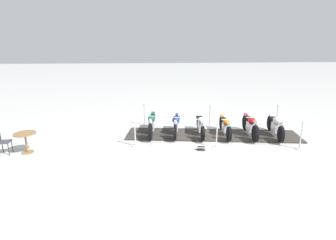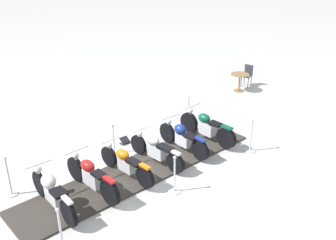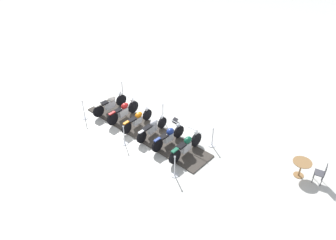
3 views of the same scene
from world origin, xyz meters
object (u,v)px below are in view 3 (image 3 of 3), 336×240
(motorcycle_cream, at_px, (111,103))
(cafe_chair_near_table, at_px, (322,172))
(stanchion_left_front, at_px, (175,170))
(stanchion_right_rear, at_px, (123,93))
(motorcycle_maroon, at_px, (123,111))
(motorcycle_copper, at_px, (138,119))
(stanchion_left_rear, at_px, (84,113))
(motorcycle_forest, at_px, (186,146))
(info_placard, at_px, (175,121))
(stanchion_right_mid, at_px, (163,115))
(cafe_table, at_px, (302,165))
(motorcycle_navy, at_px, (169,136))
(stanchion_right_front, at_px, (212,140))
(motorcycle_chrome, at_px, (153,127))
(stanchion_left_mid, at_px, (124,138))

(motorcycle_cream, height_order, cafe_chair_near_table, motorcycle_cream)
(stanchion_left_front, height_order, stanchion_right_rear, stanchion_right_rear)
(motorcycle_cream, bearing_deg, cafe_chair_near_table, -75.83)
(motorcycle_maroon, height_order, motorcycle_cream, motorcycle_maroon)
(motorcycle_copper, xyz_separation_m, stanchion_left_rear, (2.87, 1.09, -0.12))
(motorcycle_forest, distance_m, info_placard, 2.73)
(stanchion_right_mid, distance_m, cafe_table, 7.35)
(stanchion_left_front, xyz_separation_m, cafe_table, (-4.43, -3.15, 0.25))
(info_placard, bearing_deg, motorcycle_navy, -58.03)
(motorcycle_cream, xyz_separation_m, stanchion_left_rear, (0.69, 1.36, -0.18))
(motorcycle_cream, bearing_deg, info_placard, -62.42)
(motorcycle_navy, bearing_deg, motorcycle_maroon, 91.55)
(motorcycle_cream, distance_m, stanchion_left_front, 6.18)
(motorcycle_copper, xyz_separation_m, stanchion_left_front, (-3.62, 1.86, -0.14))
(motorcycle_copper, height_order, motorcycle_maroon, motorcycle_maroon)
(stanchion_left_front, relative_size, stanchion_left_rear, 0.98)
(stanchion_left_front, xyz_separation_m, stanchion_right_rear, (6.16, -3.52, 0.05))
(stanchion_right_front, bearing_deg, motorcycle_maroon, 8.62)
(motorcycle_chrome, distance_m, motorcycle_cream, 3.29)
(motorcycle_forest, distance_m, stanchion_right_front, 1.47)
(motorcycle_copper, relative_size, stanchion_right_rear, 1.91)
(stanchion_left_front, bearing_deg, cafe_table, -144.59)
(motorcycle_navy, xyz_separation_m, stanchion_left_front, (-1.44, 1.60, -0.17))
(motorcycle_cream, bearing_deg, stanchion_left_mid, -115.88)
(stanchion_left_mid, distance_m, cafe_chair_near_table, 8.96)
(stanchion_left_front, bearing_deg, motorcycle_copper, -27.17)
(motorcycle_maroon, bearing_deg, cafe_chair_near_table, -78.59)
(motorcycle_navy, bearing_deg, stanchion_right_rear, 76.16)
(stanchion_right_front, xyz_separation_m, info_placard, (2.59, -0.60, -0.26))
(cafe_chair_near_table, bearing_deg, stanchion_left_mid, 12.17)
(motorcycle_copper, bearing_deg, motorcycle_navy, -93.21)
(motorcycle_maroon, relative_size, cafe_table, 2.80)
(motorcycle_forest, xyz_separation_m, motorcycle_chrome, (2.18, -0.27, -0.01))
(stanchion_right_rear, bearing_deg, motorcycle_forest, 160.49)
(motorcycle_chrome, height_order, info_placard, motorcycle_chrome)
(motorcycle_forest, xyz_separation_m, stanchion_left_mid, (2.89, 1.08, -0.19))
(motorcycle_cream, height_order, stanchion_right_rear, stanchion_right_rear)
(stanchion_right_rear, relative_size, cafe_table, 1.44)
(motorcycle_navy, distance_m, motorcycle_chrome, 1.10)
(info_placard, bearing_deg, motorcycle_forest, -37.89)
(motorcycle_navy, relative_size, cafe_table, 2.70)
(motorcycle_chrome, distance_m, stanchion_left_rear, 4.07)
(motorcycle_chrome, distance_m, stanchion_left_front, 3.07)
(motorcycle_forest, bearing_deg, stanchion_right_front, -22.94)
(motorcycle_copper, relative_size, stanchion_left_rear, 1.91)
(motorcycle_copper, relative_size, motorcycle_maroon, 0.98)
(stanchion_left_mid, distance_m, stanchion_right_rear, 4.28)
(stanchion_right_rear, xyz_separation_m, cafe_table, (-10.59, 0.38, 0.20))
(cafe_chair_near_table, bearing_deg, motorcycle_maroon, 0.76)
(motorcycle_cream, bearing_deg, stanchion_right_front, -75.76)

